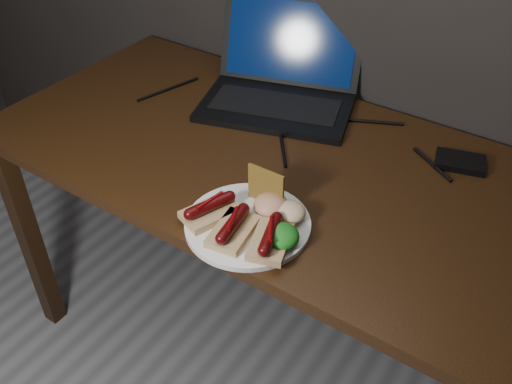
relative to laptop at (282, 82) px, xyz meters
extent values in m
cube|color=#35200D|center=(0.11, -0.23, -0.07)|extent=(1.40, 0.70, 0.03)
cube|color=#35200D|center=(-0.54, -0.53, -0.45)|extent=(0.05, 0.05, 0.72)
cube|color=#35200D|center=(-0.54, 0.07, -0.45)|extent=(0.05, 0.05, 0.72)
cube|color=black|center=(0.02, -0.06, -0.05)|extent=(0.45, 0.34, 0.02)
cube|color=black|center=(0.02, -0.06, -0.04)|extent=(0.36, 0.22, 0.00)
cube|color=black|center=(-0.03, 0.10, 0.08)|extent=(0.40, 0.20, 0.23)
cube|color=#06213F|center=(-0.03, 0.10, 0.08)|extent=(0.36, 0.18, 0.20)
cube|color=black|center=(0.50, -0.02, -0.05)|extent=(0.13, 0.10, 0.02)
cylinder|color=black|center=(0.12, -0.19, -0.05)|extent=(0.11, 0.15, 0.01)
cylinder|color=black|center=(0.23, 0.02, -0.05)|extent=(0.20, 0.10, 0.01)
cylinder|color=black|center=(0.45, -0.06, -0.05)|extent=(0.12, 0.08, 0.01)
cylinder|color=black|center=(-0.29, -0.13, -0.05)|extent=(0.06, 0.19, 0.01)
cylinder|color=silver|center=(0.22, -0.47, -0.05)|extent=(0.30, 0.30, 0.01)
cube|color=tan|center=(0.14, -0.50, -0.04)|extent=(0.11, 0.13, 0.02)
cylinder|color=#510509|center=(0.14, -0.50, -0.01)|extent=(0.06, 0.10, 0.02)
sphere|color=#510509|center=(0.13, -0.55, -0.01)|extent=(0.03, 0.02, 0.02)
sphere|color=#510509|center=(0.16, -0.46, -0.01)|extent=(0.02, 0.02, 0.02)
cylinder|color=#5E0405|center=(0.14, -0.50, 0.00)|extent=(0.02, 0.07, 0.01)
cube|color=tan|center=(0.21, -0.52, -0.04)|extent=(0.09, 0.12, 0.02)
cylinder|color=#510509|center=(0.21, -0.52, -0.01)|extent=(0.04, 0.10, 0.02)
sphere|color=#510509|center=(0.22, -0.57, -0.01)|extent=(0.02, 0.02, 0.02)
sphere|color=#510509|center=(0.21, -0.47, -0.01)|extent=(0.02, 0.02, 0.02)
cylinder|color=#5E0405|center=(0.21, -0.52, 0.00)|extent=(0.03, 0.07, 0.01)
cube|color=tan|center=(0.29, -0.50, -0.04)|extent=(0.10, 0.13, 0.02)
cylinder|color=#510509|center=(0.29, -0.50, -0.01)|extent=(0.05, 0.10, 0.02)
sphere|color=#510509|center=(0.31, -0.55, -0.01)|extent=(0.03, 0.02, 0.02)
sphere|color=#510509|center=(0.28, -0.46, -0.01)|extent=(0.03, 0.02, 0.02)
cylinder|color=#5E0405|center=(0.29, -0.50, 0.00)|extent=(0.04, 0.06, 0.01)
cube|color=olive|center=(0.21, -0.40, 0.00)|extent=(0.09, 0.01, 0.08)
ellipsoid|color=#105311|center=(0.31, -0.49, -0.02)|extent=(0.07, 0.07, 0.04)
ellipsoid|color=maroon|center=(0.24, -0.42, -0.02)|extent=(0.07, 0.07, 0.04)
ellipsoid|color=beige|center=(0.28, -0.42, -0.03)|extent=(0.06, 0.06, 0.04)
camera|label=1|loc=(0.71, -1.18, 0.73)|focal=40.00mm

